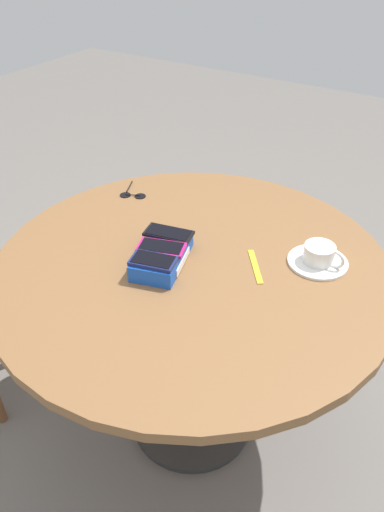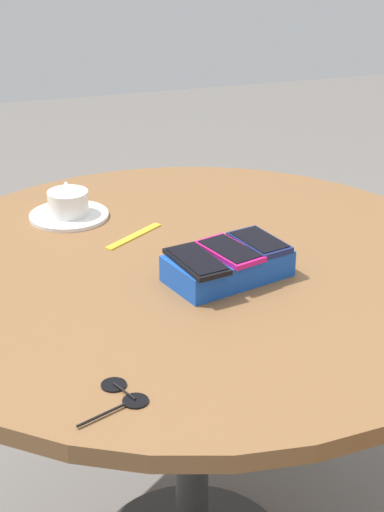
# 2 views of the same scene
# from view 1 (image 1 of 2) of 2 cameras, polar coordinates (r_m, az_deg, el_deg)

# --- Properties ---
(ground_plane) EXTENTS (8.00, 8.00, 0.00)m
(ground_plane) POSITION_cam_1_polar(r_m,az_deg,el_deg) (1.91, 0.00, -18.20)
(ground_plane) COLOR slate
(round_table) EXTENTS (1.12, 1.12, 0.72)m
(round_table) POSITION_cam_1_polar(r_m,az_deg,el_deg) (1.46, 0.00, -3.73)
(round_table) COLOR #2D2D2D
(round_table) RESTS_ON ground_plane
(phone_box) EXTENTS (0.24, 0.17, 0.05)m
(phone_box) POSITION_cam_1_polar(r_m,az_deg,el_deg) (1.38, -3.41, 0.06)
(phone_box) COLOR blue
(phone_box) RESTS_ON round_table
(phone_navy) EXTENTS (0.09, 0.13, 0.01)m
(phone_navy) POSITION_cam_1_polar(r_m,az_deg,el_deg) (1.31, -4.47, -0.55)
(phone_navy) COLOR navy
(phone_navy) RESTS_ON phone_box
(phone_magenta) EXTENTS (0.10, 0.14, 0.01)m
(phone_magenta) POSITION_cam_1_polar(r_m,az_deg,el_deg) (1.36, -3.53, 0.99)
(phone_magenta) COLOR #D11975
(phone_magenta) RESTS_ON phone_box
(phone_black) EXTENTS (0.09, 0.15, 0.01)m
(phone_black) POSITION_cam_1_polar(r_m,az_deg,el_deg) (1.42, -2.69, 2.61)
(phone_black) COLOR black
(phone_black) RESTS_ON phone_box
(saucer) EXTENTS (0.17, 0.17, 0.01)m
(saucer) POSITION_cam_1_polar(r_m,az_deg,el_deg) (1.43, 14.15, -0.66)
(saucer) COLOR white
(saucer) RESTS_ON round_table
(coffee_cup) EXTENTS (0.09, 0.12, 0.06)m
(coffee_cup) POSITION_cam_1_polar(r_m,az_deg,el_deg) (1.42, 14.44, 0.28)
(coffee_cup) COLOR white
(coffee_cup) RESTS_ON saucer
(lanyard_strap) EXTENTS (0.13, 0.10, 0.00)m
(lanyard_strap) POSITION_cam_1_polar(r_m,az_deg,el_deg) (1.39, 7.25, -1.18)
(lanyard_strap) COLOR yellow
(lanyard_strap) RESTS_ON round_table
(sunglasses) EXTENTS (0.11, 0.11, 0.01)m
(sunglasses) POSITION_cam_1_polar(r_m,az_deg,el_deg) (1.73, -6.83, 7.00)
(sunglasses) COLOR black
(sunglasses) RESTS_ON round_table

